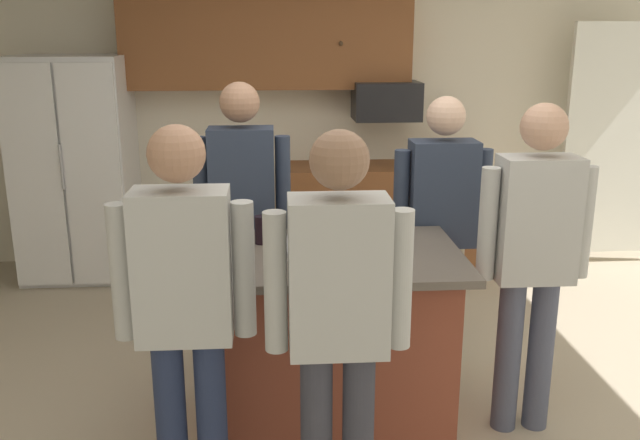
{
  "coord_description": "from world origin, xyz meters",
  "views": [
    {
      "loc": [
        -0.36,
        -3.32,
        2.04
      ],
      "look_at": [
        -0.12,
        0.21,
        1.05
      ],
      "focal_mm": 38.45,
      "sensor_mm": 36.0,
      "label": 1
    }
  ],
  "objects": [
    {
      "name": "floor",
      "position": [
        0.0,
        0.0,
        0.0
      ],
      "size": [
        7.04,
        7.04,
        0.0
      ],
      "primitive_type": "plane",
      "color": "#B7A88E",
      "rests_on": "ground"
    },
    {
      "name": "back_wall",
      "position": [
        0.0,
        2.8,
        1.3
      ],
      "size": [
        6.4,
        0.1,
        2.6
      ],
      "primitive_type": "cube",
      "color": "beige",
      "rests_on": "ground"
    },
    {
      "name": "french_door_window_panel",
      "position": [
        2.6,
        2.4,
        1.1
      ],
      "size": [
        0.9,
        0.06,
        2.0
      ],
      "primitive_type": "cube",
      "color": "white",
      "rests_on": "ground"
    },
    {
      "name": "cabinet_run_upper",
      "position": [
        -0.4,
        2.6,
        1.93
      ],
      "size": [
        2.4,
        0.38,
        0.75
      ],
      "color": "brown"
    },
    {
      "name": "cabinet_run_lower",
      "position": [
        0.6,
        2.48,
        0.45
      ],
      "size": [
        1.8,
        0.63,
        0.9
      ],
      "color": "brown",
      "rests_on": "ground"
    },
    {
      "name": "refrigerator",
      "position": [
        -2.0,
        2.38,
        0.92
      ],
      "size": [
        0.9,
        0.76,
        1.84
      ],
      "color": "white",
      "rests_on": "ground"
    },
    {
      "name": "microwave_over_range",
      "position": [
        0.6,
        2.5,
        1.45
      ],
      "size": [
        0.56,
        0.4,
        0.32
      ],
      "primitive_type": "cube",
      "color": "black"
    },
    {
      "name": "kitchen_island",
      "position": [
        -0.12,
        -0.09,
        0.49
      ],
      "size": [
        1.38,
        0.88,
        0.96
      ],
      "color": "brown",
      "rests_on": "ground"
    },
    {
      "name": "person_guest_by_door",
      "position": [
        -0.73,
        -0.73,
        0.98
      ],
      "size": [
        0.57,
        0.22,
        1.7
      ],
      "rotation": [
        0.0,
        0.0,
        0.81
      ],
      "color": "#232D4C",
      "rests_on": "ground"
    },
    {
      "name": "person_elder_center",
      "position": [
        0.61,
        0.48,
        0.97
      ],
      "size": [
        0.57,
        0.22,
        1.68
      ],
      "rotation": [
        0.0,
        0.0,
        -2.48
      ],
      "color": "tan",
      "rests_on": "ground"
    },
    {
      "name": "person_guest_left",
      "position": [
        -0.55,
        0.63,
        1.02
      ],
      "size": [
        0.57,
        0.23,
        1.75
      ],
      "rotation": [
        0.0,
        0.0,
        -1.03
      ],
      "color": "#232D4C",
      "rests_on": "ground"
    },
    {
      "name": "person_guest_right",
      "position": [
        -0.13,
        -0.88,
        0.98
      ],
      "size": [
        0.57,
        0.22,
        1.69
      ],
      "rotation": [
        0.0,
        0.0,
        1.57
      ],
      "color": "#383842",
      "rests_on": "ground"
    },
    {
      "name": "person_host_foreground",
      "position": [
        0.91,
        -0.18,
        0.99
      ],
      "size": [
        0.57,
        0.22,
        1.71
      ],
      "rotation": [
        0.0,
        0.0,
        3.06
      ],
      "color": "#4C5166",
      "rests_on": "ground"
    },
    {
      "name": "mug_ceramic_white",
      "position": [
        -0.6,
        0.19,
        1.01
      ],
      "size": [
        0.12,
        0.08,
        0.1
      ],
      "color": "#4C6B99",
      "rests_on": "kitchen_island"
    },
    {
      "name": "glass_short_whisky",
      "position": [
        -0.43,
        0.09,
        1.04
      ],
      "size": [
        0.07,
        0.07,
        0.15
      ],
      "color": "black",
      "rests_on": "kitchen_island"
    },
    {
      "name": "mug_blue_stoneware",
      "position": [
        0.02,
        -0.26,
        1.02
      ],
      "size": [
        0.13,
        0.09,
        0.11
      ],
      "color": "white",
      "rests_on": "kitchen_island"
    },
    {
      "name": "glass_pilsner",
      "position": [
        -0.64,
        -0.29,
        1.04
      ],
      "size": [
        0.07,
        0.07,
        0.15
      ],
      "color": "black",
      "rests_on": "kitchen_island"
    },
    {
      "name": "serving_tray",
      "position": [
        -0.13,
        -0.05,
        0.98
      ],
      "size": [
        0.44,
        0.3,
        0.04
      ],
      "color": "#B7B7BC",
      "rests_on": "kitchen_island"
    }
  ]
}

